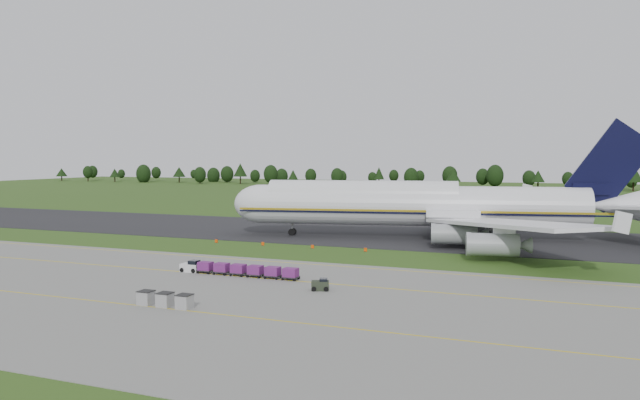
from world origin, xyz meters
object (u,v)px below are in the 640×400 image
at_px(baggage_train, 236,269).
at_px(uld_row, 165,300).
at_px(aircraft, 426,205).
at_px(edge_markers, 287,245).
at_px(utility_cart, 320,286).

distance_m(baggage_train, uld_row, 17.86).
relative_size(aircraft, edge_markers, 2.78).
bearing_deg(baggage_train, aircraft, 72.12).
xyz_separation_m(baggage_train, utility_cart, (13.66, -4.40, -0.27)).
bearing_deg(edge_markers, baggage_train, -79.63).
xyz_separation_m(uld_row, edge_markers, (-6.42, 44.33, -0.54)).
height_order(baggage_train, utility_cart, baggage_train).
height_order(baggage_train, edge_markers, baggage_train).
height_order(aircraft, edge_markers, aircraft).
distance_m(baggage_train, edge_markers, 26.99).
distance_m(aircraft, baggage_train, 49.38).
bearing_deg(uld_row, edge_markers, 98.23).
bearing_deg(baggage_train, uld_row, -85.00).
bearing_deg(edge_markers, utility_cart, -59.10).
xyz_separation_m(aircraft, baggage_train, (-15.06, -46.69, -5.58)).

